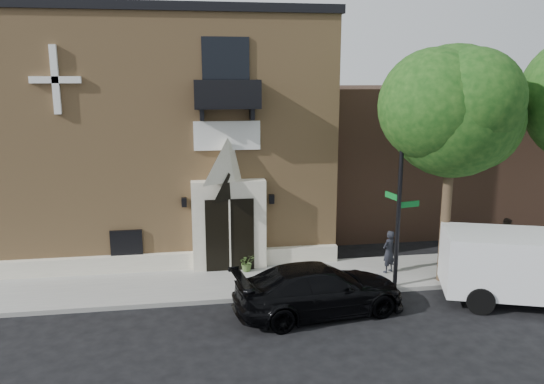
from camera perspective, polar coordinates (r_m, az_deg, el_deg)
The scene contains 13 objects.
ground at distance 17.04m, azimuth -0.39°, elevation -11.61°, with size 120.00×120.00×0.00m, color black.
sidewalk at distance 18.52m, azimuth 2.01°, elevation -9.32°, with size 42.00×3.00×0.15m, color gray.
church at distance 23.46m, azimuth -10.61°, elevation 6.61°, with size 12.20×11.01×9.30m.
neighbour_building at distance 28.50m, azimuth 21.36°, elevation 4.07°, with size 18.00×8.00×6.40m, color brown.
street_tree_left at distance 17.82m, azimuth 19.15°, elevation 8.31°, with size 4.97×4.38×7.77m.
black_sedan at distance 16.01m, azimuth 5.12°, elevation -10.39°, with size 2.09×5.14×1.49m, color black.
cargo_van at distance 18.30m, azimuth 27.07°, elevation -7.14°, with size 5.81×3.80×2.21m.
street_sign at distance 17.42m, azimuth 13.49°, elevation -1.61°, with size 0.95×0.83×5.29m.
fire_hydrant at distance 19.02m, azimuth 19.54°, elevation -8.07°, with size 0.42×0.33×0.73m.
dumpster at distance 19.90m, azimuth 21.49°, elevation -6.57°, with size 2.05×1.54×1.19m.
planter at distance 18.92m, azimuth -2.71°, elevation -7.57°, with size 0.57×0.50×0.64m, color #49682F.
pedestrian_near at distance 19.09m, azimuth 12.44°, elevation -6.28°, with size 0.55×0.36×1.51m, color black.
pedestrian_far at distance 21.94m, azimuth 23.84°, elevation -4.55°, with size 0.76×0.59×1.55m, color #322821.
Camera 1 is at (-2.28, -15.38, 6.96)m, focal length 35.00 mm.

